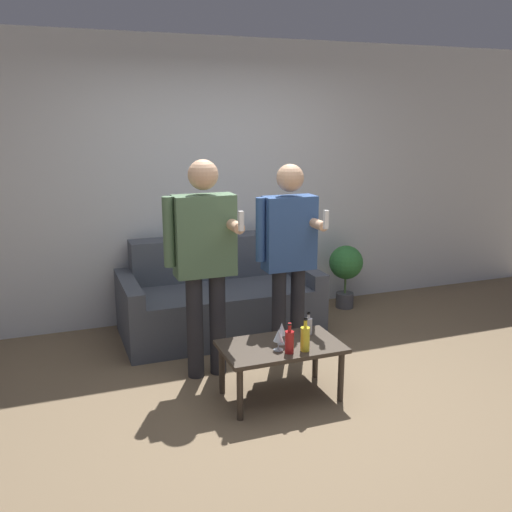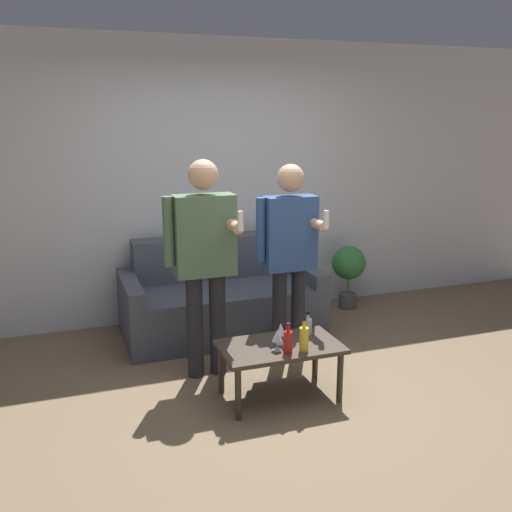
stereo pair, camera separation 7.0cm
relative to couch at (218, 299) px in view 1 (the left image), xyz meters
The scene contains 12 objects.
ground_plane 1.54m from the couch, 86.81° to the right, with size 16.00×16.00×0.00m, color #756047.
wall_back 1.16m from the couch, 80.58° to the left, with size 8.00×0.06×2.70m.
couch is the anchor object (origin of this frame).
coffee_table 1.41m from the couch, 88.23° to the right, with size 0.86×0.51×0.40m.
bottle_orange 1.34m from the couch, 76.41° to the right, with size 0.06×0.06×0.17m.
bottle_green 1.58m from the couch, 84.23° to the right, with size 0.06×0.06×0.24m.
bottle_dark 1.57m from the couch, 88.48° to the right, with size 0.06×0.06×0.22m.
wine_glass_near 1.41m from the couch, 87.85° to the right, with size 0.06×0.06×0.16m.
wine_glass_far 1.50m from the couch, 90.40° to the right, with size 0.07×0.07×0.15m.
person_standing_left 1.15m from the couch, 112.43° to the right, with size 0.53×0.44×1.68m.
person_standing_right 1.11m from the couch, 67.46° to the right, with size 0.49×0.42×1.62m.
potted_plant 1.47m from the couch, ahead, with size 0.35×0.35×0.67m.
Camera 1 is at (-1.52, -3.37, 1.99)m, focal length 40.00 mm.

